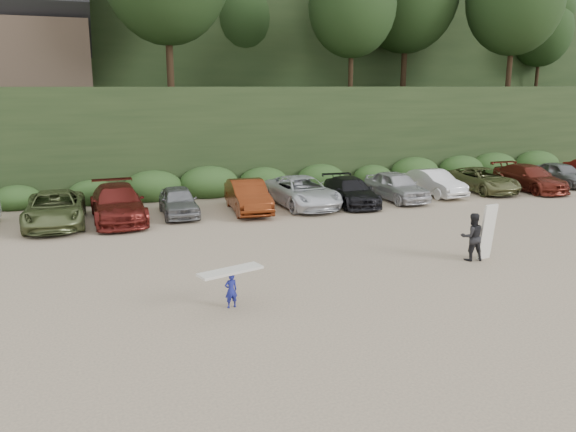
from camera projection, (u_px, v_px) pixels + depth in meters
name	position (u px, v px, depth m)	size (l,w,h in m)	color
ground	(369.00, 267.00, 19.19)	(120.00, 120.00, 0.00)	tan
hillside_backdrop	(177.00, 26.00, 49.41)	(90.00, 41.50, 28.00)	black
parked_cars	(320.00, 191.00, 28.99)	(40.20, 5.80, 1.62)	#ACABB0
child_surfer	(231.00, 282.00, 15.55)	(1.93, 1.00, 1.11)	navy
adult_surfer	(473.00, 236.00, 19.81)	(1.32, 0.82, 2.03)	black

